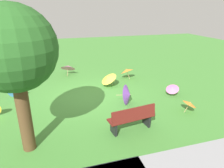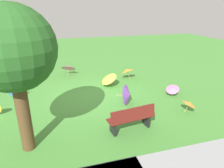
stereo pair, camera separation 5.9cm
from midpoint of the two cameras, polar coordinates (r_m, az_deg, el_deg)
ground at (r=9.74m, az=-6.09°, el=-3.25°), size 40.00×40.00×0.00m
park_bench at (r=6.90m, az=5.38°, el=-9.54°), size 1.65×0.69×0.90m
shade_tree at (r=5.66m, az=-26.28°, el=8.38°), size 2.22×2.22×4.09m
parasol_orange_0 at (r=11.90m, az=4.00°, el=3.84°), size 1.07×1.07×0.74m
parasol_purple_0 at (r=8.68m, az=4.35°, el=-3.03°), size 0.83×0.91×0.90m
parasol_pink_0 at (r=12.82m, az=-12.36°, el=4.67°), size 1.11×1.09×0.81m
parasol_yellow_0 at (r=10.65m, az=-1.25°, el=1.72°), size 1.00×1.03×0.77m
parasol_orange_1 at (r=8.59m, az=20.85°, el=-5.09°), size 0.63×0.65×0.56m
parasol_blue_0 at (r=10.44m, az=-25.78°, el=-1.71°), size 0.66×0.66×0.64m
parasol_purple_3 at (r=13.45m, az=-22.14°, el=4.25°), size 0.99×0.94×0.79m
parasol_pink_2 at (r=9.94m, az=16.44°, el=-1.19°), size 0.82×0.82×0.57m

